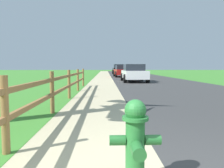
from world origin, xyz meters
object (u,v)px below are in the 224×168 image
at_px(fire_hydrant, 135,140).
at_px(parked_suv_white, 134,73).
at_px(parked_car_red, 123,71).
at_px(parked_car_black, 119,69).

bearing_deg(fire_hydrant, parked_suv_white, 82.33).
bearing_deg(fire_hydrant, parked_car_red, 85.51).
height_order(parked_suv_white, parked_car_red, parked_suv_white).
xyz_separation_m(fire_hydrant, parked_suv_white, (2.09, 15.48, 0.27)).
bearing_deg(parked_car_black, parked_suv_white, -89.80).
xyz_separation_m(fire_hydrant, parked_car_black, (2.02, 33.91, 0.37)).
bearing_deg(parked_car_red, parked_suv_white, -88.64).
relative_size(fire_hydrant, parked_car_red, 0.19).
height_order(fire_hydrant, parked_car_black, parked_car_black).
bearing_deg(parked_suv_white, fire_hydrant, -97.67).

